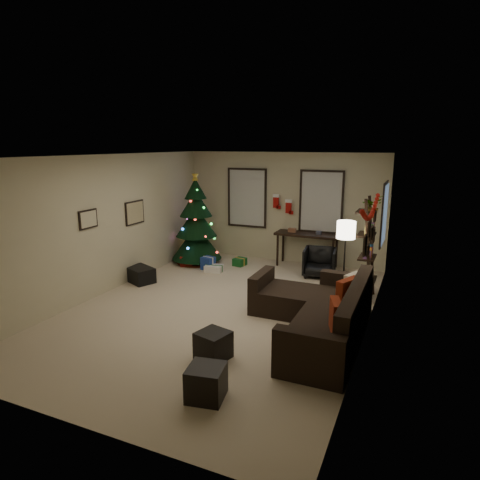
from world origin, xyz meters
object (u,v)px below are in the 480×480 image
object	(u,v)px
desk_chair	(319,262)
sofa	(320,314)
christmas_tree	(196,225)
bookshelf	(368,251)
desk	(307,237)

from	to	relation	value
desk_chair	sofa	bearing A→B (deg)	-83.95
christmas_tree	bookshelf	world-z (taller)	christmas_tree
sofa	desk	xyz separation A→B (m)	(-1.12, 3.45, 0.43)
desk	desk_chair	xyz separation A→B (m)	(0.46, -0.65, -0.39)
bookshelf	desk	bearing A→B (deg)	134.22
desk	desk_chair	distance (m)	0.89
desk	desk_chair	world-z (taller)	desk
desk	bookshelf	xyz separation A→B (m)	(1.59, -1.64, 0.22)
sofa	bookshelf	bearing A→B (deg)	75.50
christmas_tree	desk_chair	distance (m)	3.12
christmas_tree	desk	world-z (taller)	christmas_tree
desk_chair	bookshelf	xyz separation A→B (m)	(1.13, -0.99, 0.61)
desk	bookshelf	size ratio (longest dim) A/B	0.78
sofa	bookshelf	size ratio (longest dim) A/B	1.45
desk_chair	bookshelf	distance (m)	1.62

